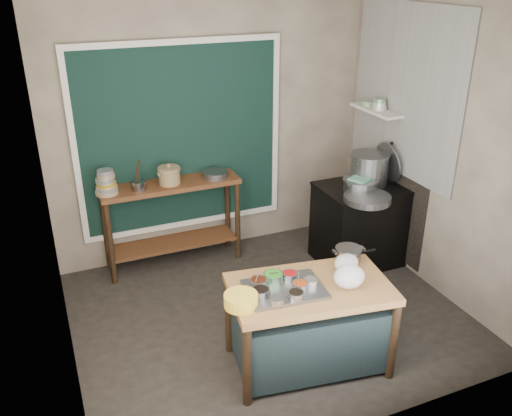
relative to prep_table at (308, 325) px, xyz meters
name	(u,v)px	position (x,y,z in m)	size (l,w,h in m)	color
floor	(268,315)	(-0.02, 0.75, -0.39)	(3.50, 3.00, 0.02)	#2D2822
back_wall	(212,129)	(-0.02, 2.26, 1.02)	(3.50, 0.02, 2.80)	gray
left_wall	(48,210)	(-1.78, 0.75, 1.02)	(0.02, 3.00, 2.80)	gray
right_wall	(437,150)	(1.74, 0.75, 1.02)	(0.02, 3.00, 2.80)	gray
curtain_panel	(181,138)	(-0.37, 2.22, 0.98)	(2.10, 0.02, 1.90)	black
curtain_frame	(182,139)	(-0.37, 2.21, 0.98)	(2.22, 0.03, 2.02)	beige
tile_panel	(405,92)	(1.71, 1.30, 1.48)	(0.02, 1.70, 1.70)	#B2B2AA
soot_patch	(388,193)	(1.72, 1.40, 0.32)	(0.01, 1.30, 1.30)	black
wall_shelf	(376,110)	(1.61, 1.60, 1.23)	(0.22, 0.70, 0.03)	beige
prep_table	(308,325)	(0.00, 0.00, 0.00)	(1.25, 0.72, 0.75)	olive
back_counter	(173,224)	(-0.57, 2.03, 0.10)	(1.45, 0.40, 0.95)	#532C17
stove_block	(361,225)	(1.33, 1.30, 0.05)	(0.90, 0.68, 0.85)	black
stove_top	(364,188)	(1.33, 1.30, 0.49)	(0.92, 0.69, 0.03)	black
condiment_tray	(285,289)	(-0.21, 0.02, 0.39)	(0.59, 0.42, 0.03)	gray
condiment_bowls	(280,285)	(-0.25, 0.03, 0.43)	(0.54, 0.42, 0.06)	silver
yellow_basin	(241,300)	(-0.59, -0.04, 0.42)	(0.25, 0.25, 0.10)	gold
saucepan	(348,255)	(0.47, 0.21, 0.44)	(0.23, 0.23, 0.12)	gray
plastic_bag_a	(349,277)	(0.26, -0.13, 0.47)	(0.24, 0.21, 0.18)	white
plastic_bag_b	(346,263)	(0.37, 0.08, 0.45)	(0.20, 0.17, 0.15)	white
bowl_stack	(106,183)	(-1.21, 1.99, 0.68)	(0.22, 0.22, 0.25)	tan
utensil_cup	(139,185)	(-0.90, 1.97, 0.62)	(0.16, 0.16, 0.09)	gray
ceramic_crock	(169,176)	(-0.58, 2.01, 0.66)	(0.24, 0.24, 0.16)	olive
wide_bowl	(215,174)	(-0.09, 2.00, 0.61)	(0.27, 0.27, 0.07)	gray
stock_pot	(369,169)	(1.41, 1.36, 0.67)	(0.43, 0.43, 0.33)	gray
pot_lid	(388,162)	(1.64, 1.35, 0.72)	(0.44, 0.44, 0.02)	gray
steamer	(361,185)	(1.24, 1.23, 0.57)	(0.38, 0.38, 0.12)	gray
green_cloth	(361,178)	(1.24, 1.23, 0.64)	(0.24, 0.18, 0.02)	#60AB8E
shallow_pan	(367,198)	(1.14, 0.96, 0.54)	(0.47, 0.47, 0.06)	gray
shelf_bowl_stack	(379,104)	(1.61, 1.56, 1.30)	(0.15, 0.15, 0.12)	silver
shelf_bowl_green	(368,103)	(1.61, 1.76, 1.26)	(0.13, 0.13, 0.05)	gray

